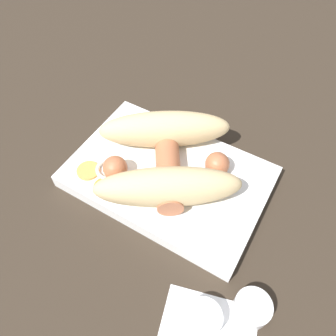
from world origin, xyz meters
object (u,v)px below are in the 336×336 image
Objects in this scene: sausage at (166,166)px; condiment_cup_far at (252,308)px; food_tray at (168,177)px; bread_roll at (166,156)px; condiment_cup_near at (203,319)px.

sausage is 3.60× the size of condiment_cup_far.
condiment_cup_far is at bearing 148.17° from food_tray.
bread_roll is 1.59× the size of sausage.
condiment_cup_far is at bearing 148.95° from sausage.
condiment_cup_near is at bearing 132.60° from sausage.
condiment_cup_near is (-0.14, 0.15, -0.04)m from bread_roll.
condiment_cup_far is at bearing -138.14° from condiment_cup_near.
condiment_cup_far is (-0.17, 0.11, -0.00)m from food_tray.
bread_roll is 0.21m from condiment_cup_near.
condiment_cup_near is 0.06m from condiment_cup_far.
bread_roll is (0.01, -0.00, 0.04)m from food_tray.
food_tray is at bearing -48.14° from condiment_cup_near.
condiment_cup_far is (-0.17, 0.11, -0.03)m from sausage.
food_tray is at bearing -111.81° from sausage.
sausage reaches higher than food_tray.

